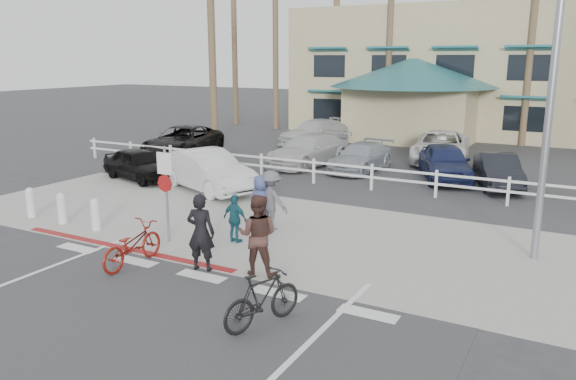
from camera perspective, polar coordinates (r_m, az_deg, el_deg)
The scene contains 36 objects.
ground at distance 12.59m, azimuth -10.44°, elevation -9.57°, with size 140.00×140.00×0.00m, color #333335.
bike_path at distance 11.25m, azimuth -16.98°, elevation -12.80°, with size 12.00×16.00×0.01m, color #333335.
sidewalk_plaza at distance 16.10m, azimuth -0.35°, elevation -4.19°, with size 22.00×7.00×0.01m, color gray.
cross_street at distance 19.56m, azimuth 5.32°, elevation -1.08°, with size 40.00×5.00×0.01m, color #333335.
parking_lot at distance 28.36m, azimuth 12.97°, elevation 3.14°, with size 50.00×16.00×0.01m, color #333335.
curb_red at distance 15.32m, azimuth -16.42°, elevation -5.65°, with size 7.00×0.25×0.02m, color maroon.
rail_fence at distance 21.09m, azimuth 8.76°, elevation 1.26°, with size 29.40×0.16×1.00m, color silver, non-canonical shape.
building at distance 40.31m, azimuth 21.44°, elevation 13.57°, with size 28.00×16.00×11.30m, color tan, non-canonical shape.
sign_post at distance 15.17m, azimuth -12.25°, elevation 0.07°, with size 0.50×0.10×2.90m, color gray, non-canonical shape.
bollard_0 at distance 16.97m, azimuth -18.96°, elevation -2.35°, with size 0.26×0.26×0.95m, color silver, non-canonical shape.
bollard_1 at distance 18.01m, azimuth -21.99°, elevation -1.73°, with size 0.26×0.26×0.95m, color silver, non-canonical shape.
bollard_2 at distance 19.09m, azimuth -24.68°, elevation -1.17°, with size 0.26×0.26×0.95m, color silver, non-canonical shape.
streetlight_0 at distance 14.47m, azimuth 25.36°, elevation 10.69°, with size 0.60×2.00×9.00m, color gray, non-canonical shape.
palm_0 at distance 42.15m, azimuth -5.51°, elevation 16.87°, with size 4.00×4.00×15.00m, color #21481B, non-canonical shape.
palm_1 at distance 39.14m, azimuth -1.28°, elevation 15.73°, with size 4.00×4.00×13.00m, color #21481B, non-canonical shape.
palm_2 at distance 38.32m, azimuth 4.96°, elevation 17.99°, with size 4.00×4.00×16.00m, color #21481B, non-canonical shape.
palm_3 at distance 35.87m, azimuth 10.37°, elevation 16.55°, with size 4.00×4.00×14.00m, color #21481B, non-canonical shape.
palm_4 at distance 35.81m, azimuth 17.29°, elevation 16.99°, with size 4.00×4.00×15.00m, color #21481B, non-canonical shape.
palm_5 at distance 34.15m, azimuth 23.62°, elevation 15.02°, with size 4.00×4.00×13.00m, color #21481B, non-canonical shape.
palm_10 at distance 29.63m, azimuth -7.77°, elevation 15.43°, with size 4.00×4.00×12.00m, color #21481B, non-canonical shape.
bike_red at distance 13.88m, azimuth -15.55°, elevation -5.39°, with size 0.68×1.95×1.02m, color maroon.
rider_red at distance 13.12m, azimuth -8.85°, elevation -4.27°, with size 0.67×0.44×1.84m, color black.
bike_black at distance 10.50m, azimuth -2.61°, elevation -10.98°, with size 0.50×1.77×1.06m, color black.
rider_black at distance 12.71m, azimuth -3.11°, elevation -4.60°, with size 0.92×0.71×1.88m, color #442923.
pedestrian_a at distance 16.05m, azimuth -1.72°, elevation -1.05°, with size 1.12×0.64×1.73m, color #55565C.
pedestrian_child at distance 15.01m, azimuth -5.39°, elevation -2.93°, with size 0.78×0.32×1.32m, color #184D59.
pedestrian_b at distance 16.06m, azimuth -2.74°, elevation -1.28°, with size 0.79×0.51×1.61m, color #3A4778.
car_white_sedan at distance 21.03m, azimuth -8.16°, elevation 1.97°, with size 1.60×4.60×1.52m, color silver.
car_red_compact at distance 23.47m, azimuth -14.85°, elevation 2.55°, with size 1.52×3.78×1.29m, color black.
lot_car_0 at distance 28.37m, azimuth -10.65°, elevation 4.82°, with size 2.55×5.53×1.54m, color black.
lot_car_1 at distance 25.78m, azimuth 2.09°, elevation 4.06°, with size 1.98×4.87×1.41m, color beige.
lot_car_2 at distance 23.54m, azimuth 15.67°, elevation 2.75°, with size 1.73×4.30×1.47m, color #19224D.
lot_car_3 at distance 22.80m, azimuth 20.56°, elevation 1.82°, with size 1.35×3.86×1.27m, color black.
lot_car_4 at distance 32.05m, azimuth 2.79°, elevation 5.88°, with size 1.98×4.87×1.41m, color silver.
lot_car_5 at distance 27.49m, azimuth 15.24°, elevation 4.24°, with size 2.43×5.28×1.47m, color white.
lot_car_6 at distance 24.78m, azimuth 7.41°, elevation 3.34°, with size 1.68×4.14×1.20m, color #959EA7.
Camera 1 is at (7.42, -8.94, 4.85)m, focal length 35.00 mm.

